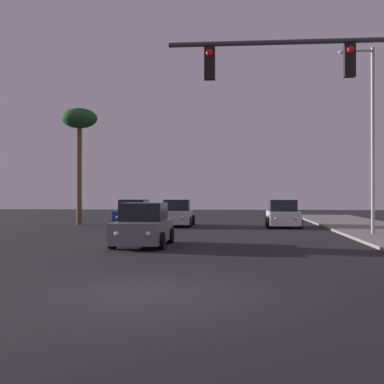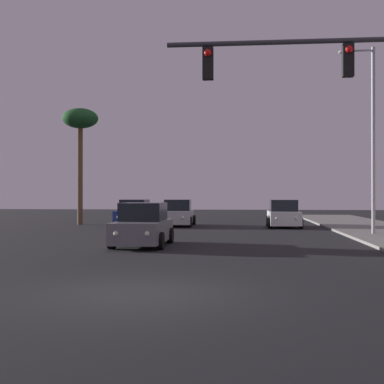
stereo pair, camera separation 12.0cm
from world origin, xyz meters
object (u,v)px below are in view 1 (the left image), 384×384
object	(u,v)px
palm_tree_mid	(79,124)
car_silver	(177,214)
traffic_light_mast	(366,94)
street_lamp	(370,130)
car_grey	(143,226)
car_blue	(134,214)
car_white	(283,215)

from	to	relation	value
palm_tree_mid	car_silver	bearing A→B (deg)	-7.52
traffic_light_mast	street_lamp	distance (m)	11.88
car_grey	palm_tree_mid	xyz separation A→B (m)	(-6.93, 14.13, 5.94)
car_grey	palm_tree_mid	size ratio (longest dim) A/B	0.56
car_blue	palm_tree_mid	bearing A→B (deg)	-11.50
car_silver	traffic_light_mast	xyz separation A→B (m)	(7.45, -18.91, 3.99)
car_blue	car_grey	world-z (taller)	same
car_blue	car_grey	xyz separation A→B (m)	(3.08, -13.33, 0.00)
car_white	street_lamp	xyz separation A→B (m)	(3.65, -6.71, 4.36)
car_blue	street_lamp	size ratio (longest dim) A/B	0.48
street_lamp	palm_tree_mid	world-z (taller)	street_lamp
street_lamp	car_blue	bearing A→B (deg)	150.36
car_blue	street_lamp	distance (m)	15.69
car_white	car_grey	size ratio (longest dim) A/B	1.00
car_silver	car_white	distance (m)	6.65
traffic_light_mast	car_silver	bearing A→B (deg)	111.51
car_blue	car_grey	distance (m)	13.68
car_white	car_grey	distance (m)	14.10
traffic_light_mast	street_lamp	size ratio (longest dim) A/B	0.86
car_blue	street_lamp	bearing A→B (deg)	150.65
traffic_light_mast	palm_tree_mid	distance (m)	24.40
car_white	palm_tree_mid	bearing A→B (deg)	-7.05
car_grey	traffic_light_mast	xyz separation A→B (m)	(7.20, -5.66, 3.99)
car_silver	car_grey	bearing A→B (deg)	88.86
car_silver	street_lamp	distance (m)	13.38
car_white	traffic_light_mast	distance (m)	18.69
car_grey	car_silver	bearing A→B (deg)	-88.60
car_silver	street_lamp	xyz separation A→B (m)	(10.28, -7.38, 4.36)
traffic_light_mast	street_lamp	bearing A→B (deg)	76.25
traffic_light_mast	palm_tree_mid	bearing A→B (deg)	125.52
car_blue	palm_tree_mid	world-z (taller)	palm_tree_mid
car_silver	car_blue	size ratio (longest dim) A/B	1.01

